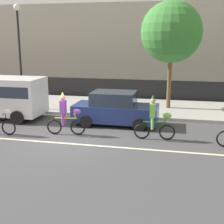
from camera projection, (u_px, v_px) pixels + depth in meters
ground_plane at (66, 139)px, 13.16m from camera, size 80.00×80.00×0.00m
road_centre_line at (62, 143)px, 12.68m from camera, size 36.00×0.14×0.01m
sidewalk_curb at (103, 106)px, 19.32m from camera, size 60.00×5.00×0.15m
fence_line at (113, 89)px, 21.93m from camera, size 40.00×0.08×1.40m
building_backdrop at (117, 45)px, 29.78m from camera, size 28.00×8.00×7.03m
parade_cyclist_purple at (66, 116)px, 13.64m from camera, size 1.71×0.51×1.92m
parade_cyclist_lime at (155, 120)px, 12.97m from camera, size 1.72×0.50×1.92m
parked_car_navy at (115, 109)px, 15.25m from camera, size 4.10×1.92×1.64m
street_lamp_post at (19, 42)px, 17.56m from camera, size 0.36×0.36×5.86m
street_tree_near_lamp at (171, 32)px, 17.53m from camera, size 3.47×3.47×6.10m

